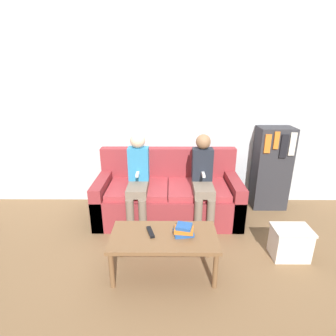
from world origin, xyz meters
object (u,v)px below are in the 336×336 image
at_px(person_right, 203,177).
at_px(bookshelf, 271,168).
at_px(person_left, 138,176).
at_px(tv_remote, 150,232).
at_px(coffee_table, 164,240).
at_px(storage_box, 290,243).
at_px(couch, 168,196).

relative_size(person_right, bookshelf, 0.98).
distance_m(person_left, tv_remote, 0.86).
relative_size(coffee_table, storage_box, 2.62).
xyz_separation_m(person_left, bookshelf, (1.73, 0.46, -0.06)).
bearing_deg(couch, tv_remote, -98.84).
bearing_deg(bookshelf, person_right, -154.76).
xyz_separation_m(coffee_table, person_left, (-0.32, 0.84, 0.28)).
xyz_separation_m(person_left, person_right, (0.76, -0.00, -0.01)).
bearing_deg(coffee_table, bookshelf, 42.63).
height_order(couch, person_left, person_left).
distance_m(coffee_table, person_right, 0.99).
bearing_deg(person_left, person_right, -0.17).
height_order(person_right, tv_remote, person_right).
relative_size(person_left, tv_remote, 6.37).
bearing_deg(person_left, coffee_table, -69.32).
relative_size(person_left, bookshelf, 1.00).
xyz_separation_m(couch, person_left, (-0.35, -0.18, 0.34)).
bearing_deg(storage_box, tv_remote, -172.79).
xyz_separation_m(bookshelf, storage_box, (-0.16, -1.09, -0.40)).
bearing_deg(storage_box, coffee_table, -170.58).
bearing_deg(coffee_table, person_right, 62.38).
relative_size(tv_remote, storage_box, 0.47).
distance_m(coffee_table, storage_box, 1.28).
bearing_deg(storage_box, person_left, 157.98).
bearing_deg(tv_remote, coffee_table, -32.96).
distance_m(couch, tv_remote, 1.01).
xyz_separation_m(coffee_table, storage_box, (1.25, 0.21, -0.18)).
xyz_separation_m(person_right, tv_remote, (-0.56, -0.81, -0.21)).
height_order(person_left, bookshelf, bookshelf).
bearing_deg(person_right, coffee_table, -117.62).
distance_m(bookshelf, storage_box, 1.17).
xyz_separation_m(person_right, storage_box, (0.81, -0.63, -0.44)).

